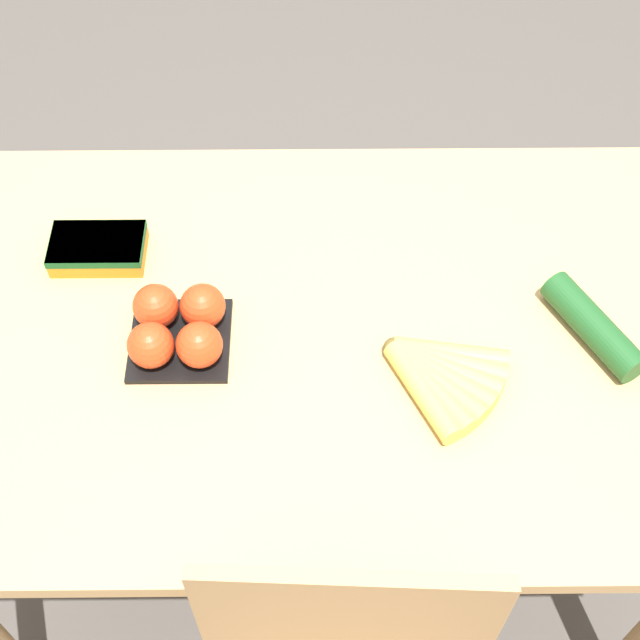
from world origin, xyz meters
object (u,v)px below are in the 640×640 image
object	(u,v)px
tomato_pack	(177,327)
cucumber_near	(593,326)
carrot_bag	(98,248)
banana_bunch	(439,374)

from	to	relation	value
tomato_pack	cucumber_near	bearing A→B (deg)	-179.38
tomato_pack	cucumber_near	distance (m)	0.68
tomato_pack	cucumber_near	xyz separation A→B (m)	(-0.68, -0.01, -0.01)
tomato_pack	carrot_bag	size ratio (longest dim) A/B	1.00
carrot_bag	banana_bunch	bearing A→B (deg)	155.36
banana_bunch	carrot_bag	distance (m)	0.64
carrot_bag	cucumber_near	distance (m)	0.86
tomato_pack	carrot_bag	bearing A→B (deg)	-49.74
banana_bunch	cucumber_near	xyz separation A→B (m)	(-0.26, -0.09, 0.01)
banana_bunch	cucumber_near	size ratio (longest dim) A/B	0.98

